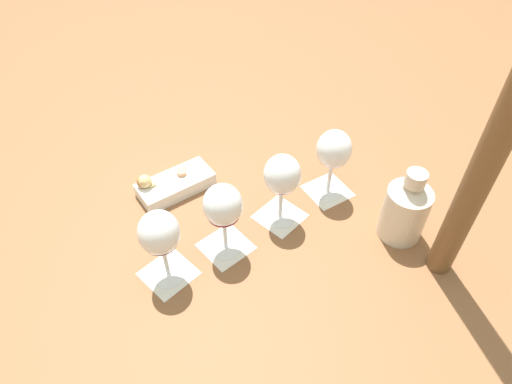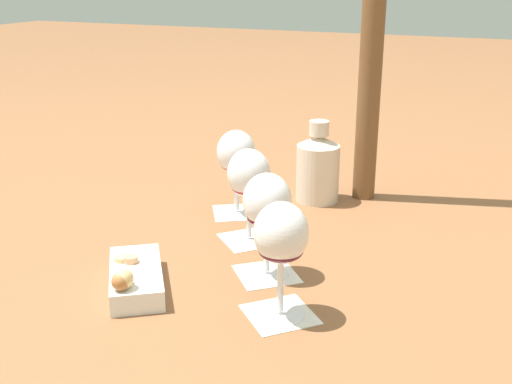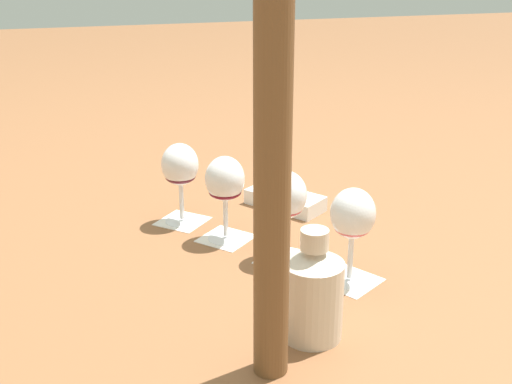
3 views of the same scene
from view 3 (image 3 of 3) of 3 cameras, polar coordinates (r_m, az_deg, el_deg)
ground_plane at (r=1.28m, az=0.10°, el=-5.00°), size 8.00×8.00×0.00m
tasting_card_0 at (r=1.17m, az=8.27°, el=-7.76°), size 0.13×0.13×0.00m
tasting_card_1 at (r=1.24m, az=2.57°, el=-5.86°), size 0.13×0.13×0.00m
tasting_card_2 at (r=1.32m, az=-2.68°, el=-4.12°), size 0.13×0.13×0.00m
tasting_card_3 at (r=1.41m, az=-6.56°, el=-2.57°), size 0.13×0.13×0.00m
wine_glass_0 at (r=1.12m, az=8.59°, el=-2.36°), size 0.08×0.08×0.17m
wine_glass_1 at (r=1.19m, az=2.66°, el=-0.69°), size 0.08×0.08×0.17m
wine_glass_2 at (r=1.27m, az=-2.77°, el=0.79°), size 0.08×0.08×0.17m
wine_glass_3 at (r=1.36m, az=-6.76°, el=2.06°), size 0.08×0.08×0.17m
ceramic_vase at (r=0.97m, az=5.06°, el=-8.76°), size 0.09×0.09×0.18m
snack_dish at (r=1.47m, az=2.44°, el=-0.52°), size 0.17×0.19×0.07m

